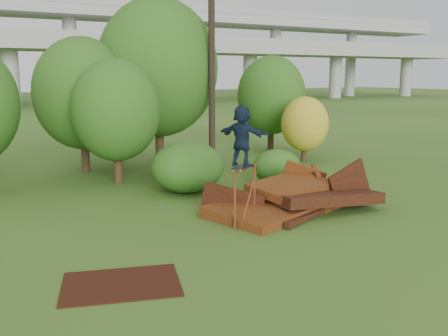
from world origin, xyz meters
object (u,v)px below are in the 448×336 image
scrap_pile (292,199)px  utility_pole (212,41)px  flat_plate (121,284)px  skater (242,136)px

scrap_pile → utility_pole: bearing=82.3°
scrap_pile → utility_pole: size_ratio=0.52×
flat_plate → utility_pole: 13.62m
skater → scrap_pile: bearing=-102.6°
flat_plate → skater: bearing=29.0°
skater → flat_plate: size_ratio=0.72×
skater → flat_plate: 5.40m
scrap_pile → utility_pole: (0.97, 7.20, 5.20)m
utility_pole → skater: bearing=-111.9°
skater → utility_pole: size_ratio=0.15×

